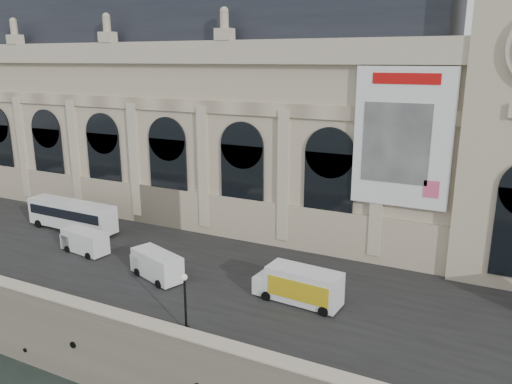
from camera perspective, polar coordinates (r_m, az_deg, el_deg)
ground at (r=48.15m, az=-21.48°, el=-19.02°), size 260.00×260.00×0.00m
quay at (r=72.00m, az=-0.81°, el=-3.75°), size 160.00×70.00×6.00m
street at (r=54.33m, az=-11.13°, el=-7.01°), size 160.00×24.00×0.06m
parapet at (r=45.26m, az=-21.72°, el=-11.68°), size 160.00×1.40×1.21m
museum at (r=67.96m, az=-7.04°, el=9.47°), size 69.00×18.70×29.10m
bus_left at (r=63.85m, az=-20.29°, el=-2.44°), size 12.33×3.08×3.62m
van_b at (r=48.52m, az=-11.47°, el=-8.10°), size 6.28×4.04×2.62m
van_c at (r=56.64m, az=-19.15°, el=-5.32°), size 5.84×2.89×2.50m
box_truck at (r=43.10m, az=4.95°, el=-10.59°), size 7.78×3.18×3.07m
lamp_right at (r=38.64m, az=-8.08°, el=-12.51°), size 0.48×0.48×4.76m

